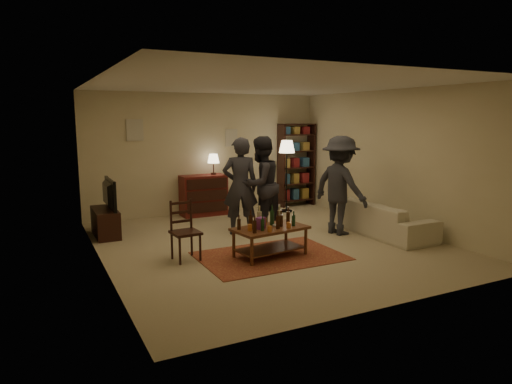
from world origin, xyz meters
TOP-DOWN VIEW (x-y plane):
  - floor at (0.00, 0.00)m, footprint 6.00×6.00m
  - room_shell at (-0.65, 2.98)m, footprint 6.00×6.00m
  - rug at (-0.33, -0.68)m, footprint 2.20×1.50m
  - coffee_table at (-0.34, -0.67)m, footprint 1.22×0.78m
  - dining_chair at (-1.58, -0.22)m, footprint 0.44×0.44m
  - tv_stand at (-2.44, 1.80)m, footprint 0.40×1.00m
  - dresser at (-0.19, 2.71)m, footprint 1.00×0.50m
  - bookshelf at (2.25, 2.78)m, footprint 0.90×0.34m
  - floor_lamp at (1.65, 2.22)m, footprint 0.36×0.36m
  - sofa at (2.20, -0.40)m, footprint 0.81×2.08m
  - person_left at (-0.16, 0.83)m, footprint 0.76×0.62m
  - person_right at (0.27, 0.83)m, footprint 1.07×0.96m
  - person_by_sofa at (1.51, 0.01)m, footprint 0.90×1.30m

SIDE VIEW (x-z plane):
  - floor at x=0.00m, z-range 0.00..0.00m
  - rug at x=-0.33m, z-range 0.00..0.01m
  - sofa at x=2.20m, z-range 0.00..0.61m
  - tv_stand at x=-2.44m, z-range -0.14..0.91m
  - coffee_table at x=-0.34m, z-range 0.01..0.82m
  - dresser at x=-0.19m, z-range -0.20..1.16m
  - dining_chair at x=-1.58m, z-range 0.02..0.96m
  - person_left at x=-0.16m, z-range 0.00..1.81m
  - person_right at x=0.27m, z-range 0.00..1.82m
  - person_by_sofa at x=1.51m, z-range 0.00..1.83m
  - bookshelf at x=2.25m, z-range 0.03..2.04m
  - floor_lamp at x=1.65m, z-range 0.57..2.22m
  - room_shell at x=-0.65m, z-range -1.19..4.81m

